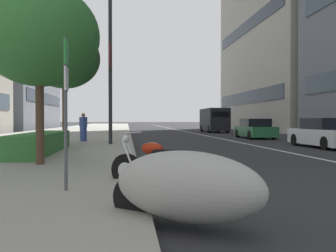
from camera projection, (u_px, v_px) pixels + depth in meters
sidewalk_right_plaza at (71, 134)px, 33.81m from camera, size 160.00×10.83×0.15m
lane_centre_stripe at (188, 132)px, 40.09m from camera, size 110.00×0.16×0.01m
motorcycle_second_in_row at (185, 187)px, 4.51m from camera, size 1.86×2.10×0.97m
motorcycle_far_end_row at (159, 168)px, 7.10m from camera, size 1.25×1.90×1.11m
car_approaching_light at (326, 134)px, 17.77m from camera, size 4.48×1.92×1.43m
car_mid_block_traffic at (255, 129)px, 26.64m from camera, size 4.38×1.92×1.42m
delivery_van_ahead at (214, 120)px, 39.46m from camera, size 5.76×2.19×2.54m
parking_sign_by_curb at (66, 95)px, 6.24m from camera, size 0.32×0.06×2.60m
street_lamp_with_banners at (118, 51)px, 18.21m from camera, size 1.26×2.49×7.58m
clipped_hedge_bed at (41, 143)px, 13.44m from camera, size 6.19×1.10×0.72m
street_tree_near_plaza_corner at (39, 36)px, 9.84m from camera, size 3.21×3.21×4.83m
street_tree_mid_sidewalk at (64, 59)px, 17.97m from camera, size 3.49×3.49×5.69m
pedestrian_on_plaza at (83, 127)px, 20.59m from camera, size 0.47×0.46×1.57m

